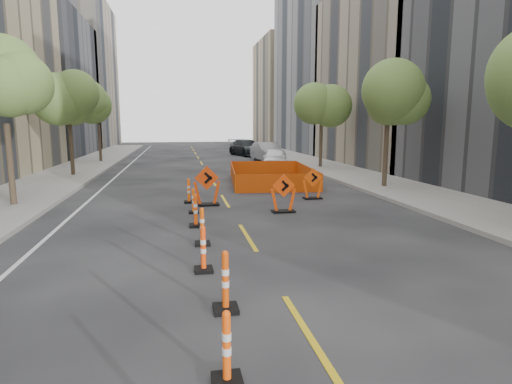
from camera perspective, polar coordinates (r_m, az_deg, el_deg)
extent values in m
plane|color=black|center=(8.97, 3.06, -12.58)|extent=(140.00, 140.00, 0.00)
cube|color=gray|center=(21.54, -29.34, -0.68)|extent=(4.00, 90.00, 0.15)
cube|color=gray|center=(23.12, 18.02, 0.65)|extent=(4.00, 90.00, 0.15)
cube|color=#4C4C51|center=(49.76, -28.68, 12.31)|extent=(12.00, 16.00, 14.00)
cube|color=gray|center=(65.79, -24.35, 14.21)|extent=(12.00, 20.00, 20.00)
cube|color=gray|center=(37.29, 20.89, 14.25)|extent=(12.00, 16.00, 14.00)
cube|color=gray|center=(52.31, 11.40, 16.33)|extent=(12.00, 18.00, 20.00)
cube|color=tan|center=(69.49, 5.60, 12.99)|extent=(12.00, 14.00, 16.00)
cylinder|color=#382B1E|center=(19.28, -29.90, 2.76)|extent=(0.24, 0.24, 3.15)
sphere|color=olive|center=(19.25, -30.62, 11.59)|extent=(2.80, 2.80, 2.80)
cylinder|color=#382B1E|center=(28.88, -23.36, 4.96)|extent=(0.24, 0.24, 3.15)
sphere|color=olive|center=(28.85, -23.74, 10.85)|extent=(2.80, 2.80, 2.80)
cylinder|color=#382B1E|center=(38.67, -20.09, 6.03)|extent=(0.24, 0.24, 3.15)
sphere|color=olive|center=(38.65, -20.34, 10.43)|extent=(2.80, 2.80, 2.80)
cylinder|color=#382B1E|center=(22.68, 16.87, 4.36)|extent=(0.24, 0.24, 3.15)
sphere|color=olive|center=(22.64, 17.23, 11.88)|extent=(2.80, 2.80, 2.80)
cylinder|color=#382B1E|center=(31.88, 8.63, 5.93)|extent=(0.24, 0.24, 3.15)
sphere|color=olive|center=(31.85, 8.76, 11.28)|extent=(2.80, 2.80, 2.80)
imported|color=white|center=(32.11, 2.51, 4.56)|extent=(2.53, 4.61, 1.48)
imported|color=gray|center=(37.40, 1.50, 5.37)|extent=(2.22, 5.23, 1.68)
imported|color=black|center=(44.36, -1.23, 5.94)|extent=(3.66, 6.07, 1.65)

